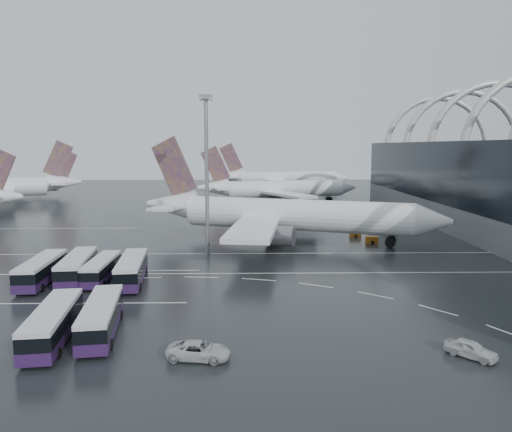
{
  "coord_description": "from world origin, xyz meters",
  "views": [
    {
      "loc": [
        -2.66,
        -74.79,
        18.88
      ],
      "look_at": [
        -1.07,
        10.05,
        7.0
      ],
      "focal_mm": 35.0,
      "sensor_mm": 36.0,
      "label": 1
    }
  ],
  "objects_px": {
    "floodlight_mast": "(206,156)",
    "gse_cart_belly_d": "(393,235)",
    "bus_row_far_b": "(53,323)",
    "airliner_gate_b": "(277,190)",
    "airliner_main": "(281,215)",
    "bus_row_near_b": "(77,267)",
    "gse_cart_belly_b": "(384,231)",
    "bus_row_near_c": "(101,269)",
    "van_curve_b": "(471,349)",
    "bus_row_near_a": "(41,270)",
    "bus_row_far_c": "(101,317)",
    "gse_cart_belly_a": "(372,240)",
    "jet_remote_far": "(29,184)",
    "airliner_gate_c": "(281,179)",
    "gse_cart_belly_e": "(355,234)",
    "bus_row_near_d": "(132,269)",
    "jet_remote_mid": "(6,187)",
    "van_curve_a": "(199,351)"
  },
  "relations": [
    {
      "from": "floodlight_mast",
      "to": "gse_cart_belly_d",
      "type": "distance_m",
      "value": 43.82
    },
    {
      "from": "bus_row_far_b",
      "to": "gse_cart_belly_d",
      "type": "bearing_deg",
      "value": -48.99
    },
    {
      "from": "airliner_gate_b",
      "to": "floodlight_mast",
      "type": "bearing_deg",
      "value": -116.93
    },
    {
      "from": "airliner_main",
      "to": "bus_row_far_b",
      "type": "height_order",
      "value": "airliner_main"
    },
    {
      "from": "bus_row_near_b",
      "to": "gse_cart_belly_b",
      "type": "height_order",
      "value": "bus_row_near_b"
    },
    {
      "from": "bus_row_near_c",
      "to": "van_curve_b",
      "type": "relative_size",
      "value": 2.71
    },
    {
      "from": "bus_row_near_a",
      "to": "bus_row_far_c",
      "type": "bearing_deg",
      "value": -147.86
    },
    {
      "from": "bus_row_near_b",
      "to": "van_curve_b",
      "type": "height_order",
      "value": "bus_row_near_b"
    },
    {
      "from": "bus_row_near_c",
      "to": "gse_cart_belly_a",
      "type": "relative_size",
      "value": 5.36
    },
    {
      "from": "van_curve_b",
      "to": "floodlight_mast",
      "type": "distance_m",
      "value": 54.1
    },
    {
      "from": "airliner_gate_b",
      "to": "jet_remote_far",
      "type": "xyz_separation_m",
      "value": [
        -92.66,
        27.09,
        -0.2
      ]
    },
    {
      "from": "airliner_gate_c",
      "to": "jet_remote_far",
      "type": "relative_size",
      "value": 1.41
    },
    {
      "from": "gse_cart_belly_d",
      "to": "bus_row_near_c",
      "type": "bearing_deg",
      "value": -147.55
    },
    {
      "from": "bus_row_near_a",
      "to": "bus_row_near_c",
      "type": "relative_size",
      "value": 1.12
    },
    {
      "from": "van_curve_b",
      "to": "floodlight_mast",
      "type": "xyz_separation_m",
      "value": [
        -27.07,
        43.84,
        16.51
      ]
    },
    {
      "from": "airliner_main",
      "to": "jet_remote_far",
      "type": "xyz_separation_m",
      "value": [
        -89.45,
        92.37,
        -0.7
      ]
    },
    {
      "from": "van_curve_b",
      "to": "bus_row_near_a",
      "type": "bearing_deg",
      "value": 109.35
    },
    {
      "from": "gse_cart_belly_e",
      "to": "bus_row_far_c",
      "type": "bearing_deg",
      "value": -124.75
    },
    {
      "from": "van_curve_b",
      "to": "bus_row_near_d",
      "type": "bearing_deg",
      "value": 101.77
    },
    {
      "from": "jet_remote_mid",
      "to": "gse_cart_belly_d",
      "type": "relative_size",
      "value": 22.14
    },
    {
      "from": "airliner_main",
      "to": "floodlight_mast",
      "type": "height_order",
      "value": "floodlight_mast"
    },
    {
      "from": "bus_row_near_d",
      "to": "gse_cart_belly_b",
      "type": "relative_size",
      "value": 7.37
    },
    {
      "from": "jet_remote_mid",
      "to": "bus_row_far_c",
      "type": "xyz_separation_m",
      "value": [
        64.87,
        -116.91,
        -3.63
      ]
    },
    {
      "from": "airliner_gate_c",
      "to": "jet_remote_mid",
      "type": "height_order",
      "value": "jet_remote_mid"
    },
    {
      "from": "bus_row_near_b",
      "to": "van_curve_b",
      "type": "relative_size",
      "value": 3.11
    },
    {
      "from": "bus_row_near_c",
      "to": "bus_row_far_c",
      "type": "height_order",
      "value": "bus_row_far_c"
    },
    {
      "from": "jet_remote_mid",
      "to": "gse_cart_belly_e",
      "type": "xyz_separation_m",
      "value": [
        102.46,
        -62.73,
        -4.8
      ]
    },
    {
      "from": "airliner_gate_b",
      "to": "van_curve_b",
      "type": "xyz_separation_m",
      "value": [
        10.13,
        -121.04,
        -3.99
      ]
    },
    {
      "from": "bus_row_far_b",
      "to": "gse_cart_belly_e",
      "type": "distance_m",
      "value": 69.84
    },
    {
      "from": "gse_cart_belly_a",
      "to": "gse_cart_belly_b",
      "type": "distance_m",
      "value": 12.39
    },
    {
      "from": "bus_row_near_c",
      "to": "floodlight_mast",
      "type": "bearing_deg",
      "value": -39.73
    },
    {
      "from": "gse_cart_belly_e",
      "to": "airliner_gate_b",
      "type": "bearing_deg",
      "value": 101.93
    },
    {
      "from": "bus_row_near_c",
      "to": "van_curve_a",
      "type": "distance_m",
      "value": 31.51
    },
    {
      "from": "jet_remote_far",
      "to": "bus_row_far_c",
      "type": "distance_m",
      "value": 157.19
    },
    {
      "from": "airliner_gate_b",
      "to": "bus_row_near_b",
      "type": "relative_size",
      "value": 3.82
    },
    {
      "from": "gse_cart_belly_d",
      "to": "floodlight_mast",
      "type": "bearing_deg",
      "value": -157.23
    },
    {
      "from": "bus_row_far_b",
      "to": "airliner_main",
      "type": "bearing_deg",
      "value": -33.75
    },
    {
      "from": "airliner_gate_b",
      "to": "gse_cart_belly_e",
      "type": "distance_m",
      "value": 61.97
    },
    {
      "from": "van_curve_b",
      "to": "gse_cart_belly_e",
      "type": "distance_m",
      "value": 60.6
    },
    {
      "from": "airliner_main",
      "to": "gse_cart_belly_b",
      "type": "relative_size",
      "value": 31.35
    },
    {
      "from": "bus_row_near_c",
      "to": "bus_row_far_c",
      "type": "xyz_separation_m",
      "value": [
        5.91,
        -20.65,
        0.12
      ]
    },
    {
      "from": "airliner_gate_c",
      "to": "bus_row_far_b",
      "type": "xyz_separation_m",
      "value": [
        -33.52,
        -165.48,
        -3.27
      ]
    },
    {
      "from": "airliner_main",
      "to": "van_curve_a",
      "type": "xyz_separation_m",
      "value": [
        -11.15,
        -55.68,
        -4.48
      ]
    },
    {
      "from": "airliner_gate_b",
      "to": "van_curve_a",
      "type": "xyz_separation_m",
      "value": [
        -14.37,
        -120.95,
        -3.98
      ]
    },
    {
      "from": "jet_remote_far",
      "to": "jet_remote_mid",
      "type": "bearing_deg",
      "value": 93.54
    },
    {
      "from": "bus_row_near_d",
      "to": "bus_row_far_b",
      "type": "relative_size",
      "value": 1.03
    },
    {
      "from": "airliner_main",
      "to": "van_curve_b",
      "type": "relative_size",
      "value": 13.2
    },
    {
      "from": "van_curve_a",
      "to": "airliner_main",
      "type": "bearing_deg",
      "value": -3.79
    },
    {
      "from": "airliner_main",
      "to": "jet_remote_mid",
      "type": "distance_m",
      "value": 109.7
    },
    {
      "from": "van_curve_b",
      "to": "gse_cart_belly_d",
      "type": "bearing_deg",
      "value": 37.36
    }
  ]
}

